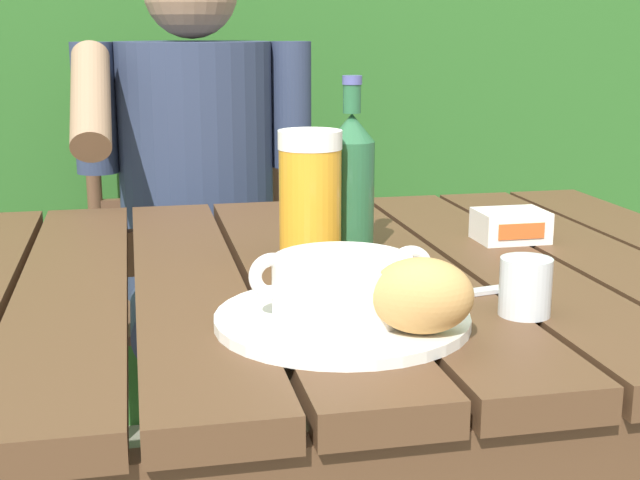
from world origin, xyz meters
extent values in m
cube|color=#503520|center=(-0.29, 0.00, 0.74)|extent=(0.13, 0.92, 0.04)
cube|color=#503520|center=(-0.14, 0.00, 0.74)|extent=(0.13, 0.92, 0.04)
cube|color=#503520|center=(0.00, 0.00, 0.74)|extent=(0.13, 0.92, 0.04)
cube|color=#503520|center=(0.14, 0.00, 0.74)|extent=(0.13, 0.92, 0.04)
cube|color=#503520|center=(0.29, 0.00, 0.74)|extent=(0.13, 0.92, 0.04)
cube|color=#503520|center=(0.43, 0.00, 0.74)|extent=(0.13, 0.92, 0.04)
cube|color=#503520|center=(0.00, -0.43, 0.68)|extent=(1.24, 0.03, 0.08)
cube|color=#503520|center=(0.00, 0.43, 0.68)|extent=(1.24, 0.03, 0.08)
cube|color=#503520|center=(0.60, 0.42, 0.36)|extent=(0.06, 0.06, 0.72)
cube|color=#2A5F23|center=(0.00, 1.49, 0.88)|extent=(3.32, 0.60, 1.77)
cylinder|color=#4C3823|center=(0.10, 1.64, 1.12)|extent=(0.10, 0.10, 2.23)
cylinder|color=#4C3823|center=(0.22, 1.64, 0.96)|extent=(0.10, 0.10, 1.93)
cylinder|color=brown|center=(0.15, 0.63, 0.22)|extent=(0.04, 0.04, 0.44)
cylinder|color=brown|center=(-0.30, 0.63, 0.22)|extent=(0.04, 0.04, 0.44)
cylinder|color=brown|center=(0.15, 1.05, 0.22)|extent=(0.04, 0.04, 0.44)
cylinder|color=brown|center=(-0.30, 1.05, 0.22)|extent=(0.04, 0.04, 0.44)
cube|color=brown|center=(-0.08, 0.84, 0.45)|extent=(0.48, 0.46, 0.02)
cylinder|color=brown|center=(0.15, 1.05, 0.72)|extent=(0.04, 0.04, 0.57)
cylinder|color=brown|center=(-0.30, 1.05, 0.72)|extent=(0.04, 0.04, 0.57)
cube|color=brown|center=(-0.08, 1.05, 0.64)|extent=(0.45, 0.02, 0.04)
cube|color=brown|center=(-0.08, 1.05, 0.78)|extent=(0.45, 0.02, 0.04)
cube|color=brown|center=(-0.08, 1.05, 0.92)|extent=(0.45, 0.02, 0.04)
cylinder|color=#2C3752|center=(0.01, 0.54, 0.23)|extent=(0.11, 0.11, 0.45)
cylinder|color=#2C3752|center=(0.01, 0.64, 0.51)|extent=(0.13, 0.40, 0.13)
cylinder|color=#2C3752|center=(-0.16, 0.54, 0.23)|extent=(0.11, 0.11, 0.45)
cylinder|color=#2C3752|center=(-0.16, 0.64, 0.51)|extent=(0.13, 0.40, 0.13)
cylinder|color=#2C3752|center=(-0.08, 0.74, 0.77)|extent=(0.32, 0.32, 0.53)
cylinder|color=#2C3752|center=(0.12, 0.72, 0.91)|extent=(0.08, 0.08, 0.26)
cylinder|color=#2C3752|center=(-0.28, 0.72, 0.91)|extent=(0.08, 0.08, 0.26)
cylinder|color=#917054|center=(-0.28, 0.56, 0.94)|extent=(0.07, 0.25, 0.21)
cylinder|color=white|center=(0.01, -0.24, 0.76)|extent=(0.27, 0.27, 0.01)
cylinder|color=white|center=(0.01, -0.24, 0.80)|extent=(0.15, 0.15, 0.06)
cylinder|color=orange|center=(0.01, -0.24, 0.81)|extent=(0.13, 0.13, 0.01)
torus|color=white|center=(-0.07, -0.24, 0.81)|extent=(0.05, 0.01, 0.05)
torus|color=white|center=(0.08, -0.24, 0.81)|extent=(0.05, 0.01, 0.05)
ellipsoid|color=tan|center=(0.07, -0.31, 0.80)|extent=(0.12, 0.11, 0.08)
cylinder|color=orange|center=(0.02, 0.01, 0.83)|extent=(0.08, 0.08, 0.16)
cylinder|color=white|center=(0.02, 0.01, 0.92)|extent=(0.08, 0.08, 0.02)
cylinder|color=#275E39|center=(0.09, 0.05, 0.83)|extent=(0.06, 0.06, 0.16)
cone|color=#275E39|center=(0.09, 0.05, 0.93)|extent=(0.06, 0.06, 0.04)
cylinder|color=#275E39|center=(0.09, 0.05, 0.97)|extent=(0.02, 0.02, 0.04)
cylinder|color=#4C5194|center=(0.09, 0.05, 1.00)|extent=(0.03, 0.03, 0.01)
cylinder|color=silver|center=(0.21, -0.25, 0.79)|extent=(0.06, 0.06, 0.06)
cube|color=white|center=(0.34, 0.08, 0.78)|extent=(0.10, 0.08, 0.05)
cube|color=orange|center=(0.34, 0.04, 0.78)|extent=(0.07, 0.00, 0.02)
cube|color=silver|center=(0.19, -0.17, 0.76)|extent=(0.12, 0.04, 0.00)
cube|color=black|center=(0.13, -0.18, 0.76)|extent=(0.07, 0.03, 0.01)
camera|label=1|loc=(-0.21, -1.12, 1.06)|focal=49.75mm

